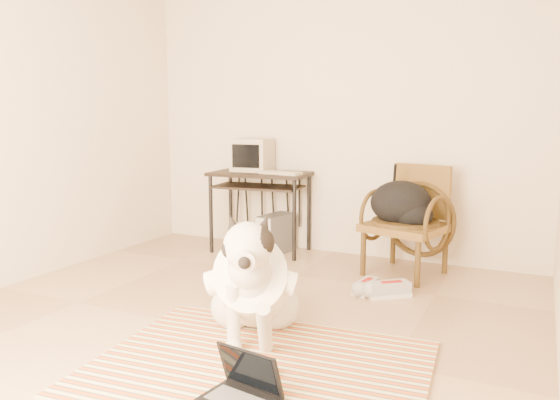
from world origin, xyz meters
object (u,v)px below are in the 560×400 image
Objects in this scene: crt_monitor at (252,155)px; pc_tower at (276,234)px; backpack at (403,205)px; rattan_chair at (409,220)px; laptop at (243,388)px; computer_desk at (260,184)px; dog at (253,286)px.

crt_monitor reaches higher than pc_tower.
backpack is (1.61, -0.27, -0.36)m from crt_monitor.
pc_tower is at bearing 175.71° from rattan_chair.
crt_monitor is 1.67m from backpack.
pc_tower is 1.37m from backpack.
pc_tower is at bearing 172.30° from backpack.
pc_tower is (0.31, -0.10, -0.77)m from crt_monitor.
laptop is at bearing -66.99° from pc_tower.
pc_tower is (0.18, -0.01, -0.49)m from computer_desk.
pc_tower is (-0.80, 1.95, -0.15)m from dog.
computer_desk is at bearing 116.64° from dog.
computer_desk is 2.26× the size of pc_tower.
computer_desk reaches higher than laptop.
dog reaches higher than pc_tower.
rattan_chair reaches higher than dog.
backpack is at bearing -7.20° from computer_desk.
computer_desk is 1.54m from rattan_chair.
laptop is (0.32, -0.68, -0.26)m from dog.
rattan_chair is at bearing 64.02° from backpack.
rattan_chair reaches higher than pc_tower.
dog is at bearing 114.90° from laptop.
rattan_chair is 1.71× the size of backpack.
backpack is at bearing 85.89° from laptop.
computer_desk is (-0.99, 1.97, 0.35)m from dog.
computer_desk is at bearing 172.80° from backpack.
dog is at bearing -63.36° from computer_desk.
computer_desk is at bearing -34.48° from crt_monitor.
pc_tower is at bearing 112.33° from dog.
backpack is (-0.04, -0.08, 0.14)m from rattan_chair.
backpack is at bearing 74.47° from dog.
dog reaches higher than computer_desk.
crt_monitor reaches higher than rattan_chair.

